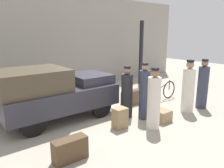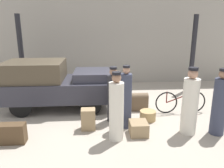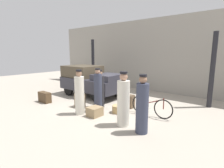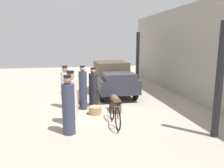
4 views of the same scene
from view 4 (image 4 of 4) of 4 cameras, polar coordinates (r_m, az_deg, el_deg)
The scene contains 16 objects.
ground_plane at distance 9.82m, azimuth -1.38°, elevation -5.27°, with size 30.00×30.00×0.00m, color #A89E8E.
station_building_facade at distance 10.91m, azimuth 20.34°, elevation 7.69°, with size 16.00×0.15×4.50m.
canopy_pillar_left at distance 13.43m, azimuth 6.70°, elevation 6.26°, with size 0.21×0.21×3.32m.
canopy_pillar_right at distance 6.84m, azimuth 26.22°, elevation 0.66°, with size 0.21×0.21×3.32m.
truck at distance 11.45m, azimuth 0.31°, elevation 1.78°, with size 3.58×1.82×1.68m.
bicycle at distance 7.36m, azimuth 0.66°, elevation -7.79°, with size 1.71×0.04×0.79m.
wicker_basket at distance 8.50m, azimuth -4.43°, elevation -6.86°, with size 0.49×0.49×0.30m.
porter_standing_middle at distance 9.38m, azimuth -4.92°, elevation -1.23°, with size 0.37×0.37×1.69m.
porter_lifting_near_truck at distance 9.33m, azimuth -12.02°, elevation -1.21°, with size 0.37×0.37×1.78m.
porter_carrying_trunk at distance 9.01m, azimuth -7.60°, elevation -1.36°, with size 0.33×0.33×1.81m.
conductor_in_dark_uniform at distance 7.39m, azimuth -10.59°, elevation -4.24°, with size 0.42×0.42×1.83m.
porter_with_bicycle at distance 6.66m, azimuth -11.30°, elevation -6.01°, with size 0.38×0.38×1.80m.
trunk_barrel_dark at distance 8.76m, azimuth 0.96°, elevation -5.09°, with size 0.73×0.30×0.62m.
suitcase_tan_flat at distance 10.17m, azimuth -8.40°, elevation -3.07°, with size 0.39×0.32×0.60m.
trunk_umber_medium at distance 8.88m, azimuth -10.54°, elevation -6.03°, with size 0.47×0.52×0.36m.
trunk_large_brown at distance 12.04m, azimuth -11.83°, elevation -1.21°, with size 0.75×0.30×0.51m.
Camera 4 is at (9.29, -1.63, 2.75)m, focal length 35.00 mm.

